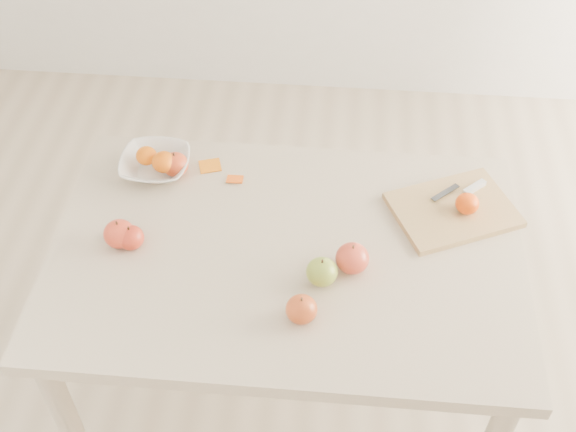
{
  "coord_description": "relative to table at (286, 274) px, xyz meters",
  "views": [
    {
      "loc": [
        0.11,
        -1.21,
        2.12
      ],
      "look_at": [
        0.0,
        0.05,
        0.82
      ],
      "focal_mm": 45.0,
      "sensor_mm": 36.0,
      "label": 1
    }
  ],
  "objects": [
    {
      "name": "bowl_tangerine_far",
      "position": [
        -0.36,
        0.25,
        0.15
      ],
      "size": [
        0.07,
        0.07,
        0.06
      ],
      "primitive_type": "ellipsoid",
      "color": "#DE6007",
      "rests_on": "fruit_bowl"
    },
    {
      "name": "fruit_bowl",
      "position": [
        -0.39,
        0.26,
        0.12
      ],
      "size": [
        0.19,
        0.19,
        0.05
      ],
      "primitive_type": "imported",
      "color": "white",
      "rests_on": "table"
    },
    {
      "name": "apple_red_c",
      "position": [
        0.05,
        -0.21,
        0.13
      ],
      "size": [
        0.07,
        0.07,
        0.07
      ],
      "primitive_type": "ellipsoid",
      "color": "maroon",
      "rests_on": "table"
    },
    {
      "name": "table",
      "position": [
        0.0,
        0.0,
        0.0
      ],
      "size": [
        1.2,
        0.8,
        0.75
      ],
      "color": "#C4B394",
      "rests_on": "ground"
    },
    {
      "name": "apple_red_d",
      "position": [
        -0.42,
        -0.02,
        0.13
      ],
      "size": [
        0.08,
        0.08,
        0.07
      ],
      "primitive_type": "ellipsoid",
      "color": "#9E100A",
      "rests_on": "table"
    },
    {
      "name": "apple_green",
      "position": [
        0.09,
        -0.09,
        0.13
      ],
      "size": [
        0.08,
        0.08,
        0.07
      ],
      "primitive_type": "ellipsoid",
      "color": "olive",
      "rests_on": "table"
    },
    {
      "name": "ground",
      "position": [
        0.0,
        0.0,
        -0.65
      ],
      "size": [
        3.5,
        3.5,
        0.0
      ],
      "primitive_type": "plane",
      "color": "#C6B293",
      "rests_on": "ground"
    },
    {
      "name": "apple_red_b",
      "position": [
        -0.39,
        -0.02,
        0.13
      ],
      "size": [
        0.07,
        0.07,
        0.06
      ],
      "primitive_type": "ellipsoid",
      "color": "#910507",
      "rests_on": "table"
    },
    {
      "name": "bowl_tangerine_near",
      "position": [
        -0.42,
        0.27,
        0.14
      ],
      "size": [
        0.06,
        0.06,
        0.05
      ],
      "primitive_type": "ellipsoid",
      "color": "#DB6307",
      "rests_on": "fruit_bowl"
    },
    {
      "name": "apple_red_e",
      "position": [
        0.17,
        -0.05,
        0.14
      ],
      "size": [
        0.08,
        0.08,
        0.08
      ],
      "primitive_type": "ellipsoid",
      "color": "#A20D1A",
      "rests_on": "table"
    },
    {
      "name": "paring_knife",
      "position": [
        0.48,
        0.24,
        0.12
      ],
      "size": [
        0.15,
        0.1,
        0.01
      ],
      "color": "silver",
      "rests_on": "cutting_board"
    },
    {
      "name": "orange_peel_b",
      "position": [
        -0.17,
        0.24,
        0.1
      ],
      "size": [
        0.05,
        0.04,
        0.01
      ],
      "primitive_type": "cube",
      "rotation": [
        -0.14,
        0.0,
        0.01
      ],
      "color": "#E85910",
      "rests_on": "table"
    },
    {
      "name": "orange_peel_a",
      "position": [
        -0.24,
        0.29,
        0.1
      ],
      "size": [
        0.07,
        0.06,
        0.01
      ],
      "primitive_type": "cube",
      "rotation": [
        0.21,
        0.0,
        0.31
      ],
      "color": "orange",
      "rests_on": "table"
    },
    {
      "name": "board_tangerine",
      "position": [
        0.46,
        0.16,
        0.14
      ],
      "size": [
        0.06,
        0.06,
        0.05
      ],
      "primitive_type": "ellipsoid",
      "color": "#D24B07",
      "rests_on": "cutting_board"
    },
    {
      "name": "apple_red_a",
      "position": [
        -0.33,
        0.26,
        0.13
      ],
      "size": [
        0.07,
        0.07,
        0.07
      ],
      "primitive_type": "ellipsoid",
      "color": "maroon",
      "rests_on": "table"
    },
    {
      "name": "cutting_board",
      "position": [
        0.43,
        0.17,
        0.11
      ],
      "size": [
        0.38,
        0.33,
        0.02
      ],
      "primitive_type": "cube",
      "rotation": [
        0.0,
        0.0,
        0.43
      ],
      "color": "tan",
      "rests_on": "table"
    }
  ]
}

